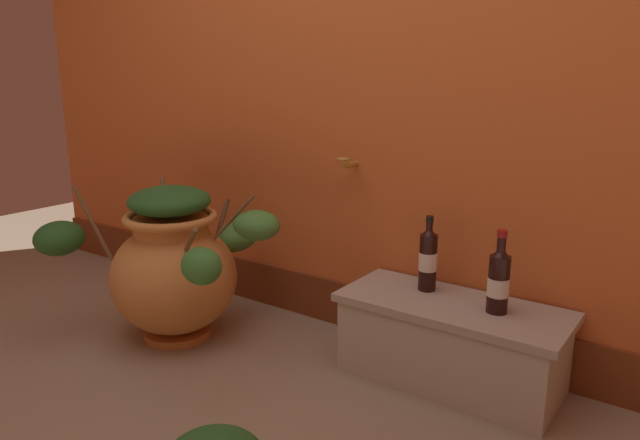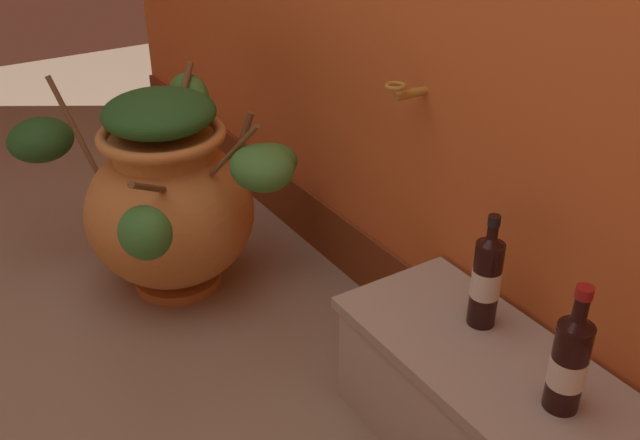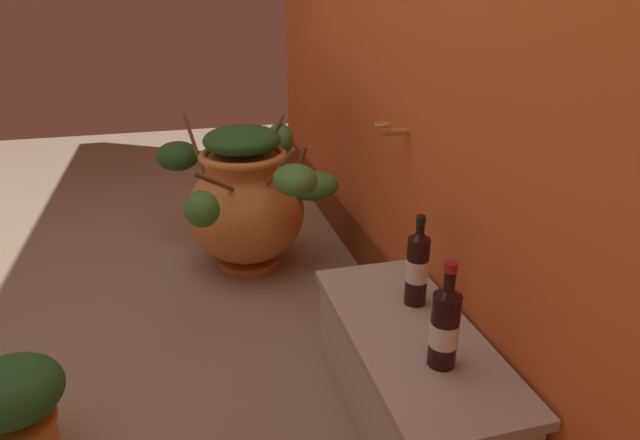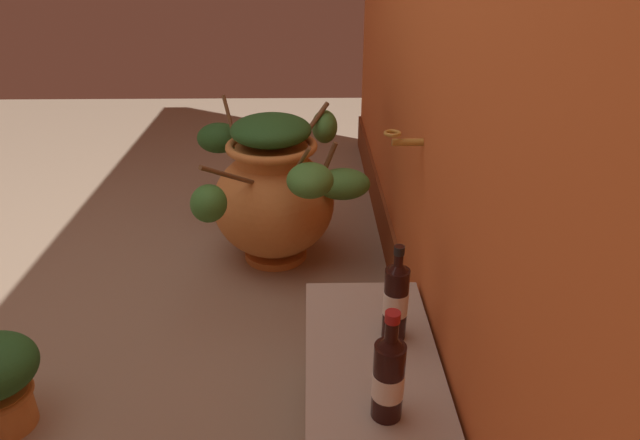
% 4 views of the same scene
% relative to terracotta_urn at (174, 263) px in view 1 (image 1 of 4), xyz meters
% --- Properties ---
extents(back_wall, '(4.40, 0.33, 2.60)m').
position_rel_terracotta_urn_xyz_m(back_wall, '(0.63, 0.62, 0.95)').
color(back_wall, '#D6662D').
rests_on(back_wall, ground_plane).
extents(terracotta_urn, '(0.95, 0.81, 0.69)m').
position_rel_terracotta_urn_xyz_m(terracotta_urn, '(0.00, 0.00, 0.00)').
color(terracotta_urn, '#CC7F3D').
rests_on(terracotta_urn, ground_plane).
extents(stone_ledge, '(0.83, 0.37, 0.32)m').
position_rel_terracotta_urn_xyz_m(stone_ledge, '(1.14, 0.33, -0.16)').
color(stone_ledge, beige).
rests_on(stone_ledge, ground_plane).
extents(wine_bottle_left, '(0.07, 0.07, 0.30)m').
position_rel_terracotta_urn_xyz_m(wine_bottle_left, '(1.00, 0.39, 0.11)').
color(wine_bottle_left, black).
rests_on(wine_bottle_left, stone_ledge).
extents(wine_bottle_middle, '(0.08, 0.08, 0.30)m').
position_rel_terracotta_urn_xyz_m(wine_bottle_middle, '(1.30, 0.34, 0.10)').
color(wine_bottle_middle, black).
rests_on(wine_bottle_middle, stone_ledge).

